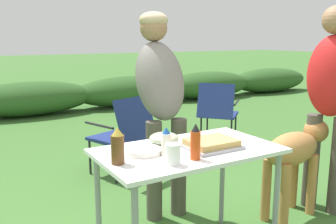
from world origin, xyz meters
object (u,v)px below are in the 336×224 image
at_px(folding_table, 188,161).
at_px(food_tray, 211,144).
at_px(standing_person_in_gray_fleece, 331,92).
at_px(camp_chair_near_hedge, 218,110).
at_px(standing_person_in_red_jacket, 160,91).
at_px(dog, 295,153).
at_px(beer_bottle, 118,147).
at_px(mixing_bowl, 164,138).
at_px(mayo_bottle, 166,142).
at_px(plate_stack, 144,151).
at_px(paper_cup_stack, 173,154).
at_px(camp_chair_green_behind_table, 124,132).
at_px(hot_sauce_bottle, 195,142).

relative_size(folding_table, food_tray, 3.42).
bearing_deg(standing_person_in_gray_fleece, camp_chair_near_hedge, 149.87).
relative_size(standing_person_in_red_jacket, dog, 1.76).
distance_m(folding_table, beer_bottle, 0.51).
distance_m(mixing_bowl, beer_bottle, 0.46).
xyz_separation_m(mixing_bowl, mayo_bottle, (-0.11, -0.22, 0.04)).
relative_size(plate_stack, beer_bottle, 1.05).
xyz_separation_m(food_tray, mixing_bowl, (-0.20, 0.23, 0.01)).
relative_size(food_tray, paper_cup_stack, 2.86).
bearing_deg(mixing_bowl, camp_chair_green_behind_table, 76.66).
xyz_separation_m(food_tray, beer_bottle, (-0.61, 0.02, 0.07)).
bearing_deg(standing_person_in_gray_fleece, plate_stack, -108.04).
height_order(plate_stack, camp_chair_near_hedge, camp_chair_near_hedge).
xyz_separation_m(plate_stack, standing_person_in_gray_fleece, (1.64, -0.01, 0.23)).
bearing_deg(standing_person_in_red_jacket, food_tray, -90.00).
height_order(mixing_bowl, hot_sauce_bottle, hot_sauce_bottle).
bearing_deg(mayo_bottle, mixing_bowl, 63.18).
bearing_deg(standing_person_in_red_jacket, plate_stack, -121.31).
relative_size(beer_bottle, hot_sauce_bottle, 0.99).
xyz_separation_m(standing_person_in_red_jacket, standing_person_in_gray_fleece, (1.17, -0.65, -0.01)).
relative_size(beer_bottle, camp_chair_green_behind_table, 0.24).
bearing_deg(mixing_bowl, folding_table, -67.34).
distance_m(mayo_bottle, camp_chair_near_hedge, 2.88).
distance_m(paper_cup_stack, camp_chair_near_hedge, 3.02).
xyz_separation_m(mayo_bottle, hot_sauce_bottle, (0.11, -0.14, 0.02)).
bearing_deg(hot_sauce_bottle, camp_chair_green_behind_table, 79.17).
relative_size(food_tray, dog, 0.35).
distance_m(food_tray, mixing_bowl, 0.31).
bearing_deg(hot_sauce_bottle, beer_bottle, 159.77).
bearing_deg(camp_chair_green_behind_table, plate_stack, -129.24).
bearing_deg(food_tray, camp_chair_green_behind_table, 85.45).
bearing_deg(camp_chair_near_hedge, beer_bottle, -89.84).
xyz_separation_m(mixing_bowl, beer_bottle, (-0.40, -0.21, 0.06)).
relative_size(plate_stack, standing_person_in_gray_fleece, 0.13).
xyz_separation_m(standing_person_in_gray_fleece, camp_chair_near_hedge, (0.44, 1.98, -0.52)).
distance_m(mixing_bowl, camp_chair_green_behind_table, 1.47).
bearing_deg(mayo_bottle, beer_bottle, 178.22).
bearing_deg(hot_sauce_bottle, food_tray, 31.33).
xyz_separation_m(mayo_bottle, standing_person_in_red_jacket, (0.38, 0.74, 0.17)).
relative_size(folding_table, dog, 1.21).
distance_m(standing_person_in_red_jacket, camp_chair_near_hedge, 2.14).
height_order(food_tray, plate_stack, food_tray).
relative_size(folding_table, mayo_bottle, 6.60).
distance_m(folding_table, plate_stack, 0.30).
bearing_deg(plate_stack, folding_table, -10.48).
bearing_deg(paper_cup_stack, hot_sauce_bottle, 4.39).
bearing_deg(folding_table, camp_chair_green_behind_table, 80.60).
bearing_deg(folding_table, mayo_bottle, -165.53).
xyz_separation_m(folding_table, mixing_bowl, (-0.07, 0.17, 0.11)).
height_order(food_tray, camp_chair_green_behind_table, camp_chair_green_behind_table).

